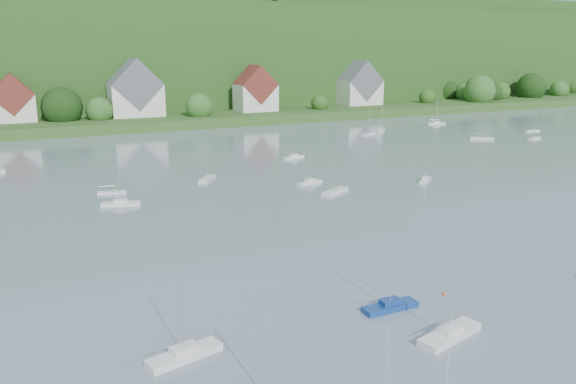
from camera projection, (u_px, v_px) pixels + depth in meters
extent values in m
cube|color=#315620|center=(115.00, 118.00, 186.37)|extent=(600.00, 60.00, 3.00)
cube|color=#154315|center=(83.00, 58.00, 247.15)|extent=(620.00, 160.00, 40.00)
cube|color=#154315|center=(106.00, 39.00, 245.10)|extent=(240.00, 130.00, 60.00)
cube|color=#154315|center=(404.00, 53.00, 297.39)|extent=(200.00, 110.00, 48.00)
sphere|color=#214A16|center=(573.00, 86.00, 275.35)|extent=(10.24, 10.24, 10.24)
sphere|color=#2F5D22|center=(480.00, 91.00, 228.01)|extent=(12.88, 12.88, 12.88)
sphere|color=black|center=(446.00, 90.00, 242.72)|extent=(10.46, 10.46, 10.46)
sphere|color=#214A16|center=(427.00, 97.00, 222.77)|extent=(6.45, 6.45, 6.45)
sphere|color=black|center=(474.00, 90.00, 244.66)|extent=(10.68, 10.68, 10.68)
sphere|color=black|center=(531.00, 88.00, 248.92)|extent=(12.85, 12.85, 12.85)
sphere|color=#2F5D22|center=(99.00, 111.00, 168.41)|extent=(8.19, 8.19, 8.19)
sphere|color=#2F5D22|center=(484.00, 90.00, 242.33)|extent=(10.50, 10.50, 10.50)
sphere|color=black|center=(492.00, 93.00, 236.73)|extent=(8.05, 8.05, 8.05)
sphere|color=#2F5D22|center=(254.00, 98.00, 198.09)|extent=(12.16, 12.16, 12.16)
sphere|color=#2F5D22|center=(199.00, 107.00, 177.62)|extent=(8.73, 8.73, 8.73)
sphere|color=#214A16|center=(560.00, 90.00, 259.32)|extent=(7.74, 7.74, 7.74)
sphere|color=#214A16|center=(500.00, 92.00, 240.93)|extent=(8.84, 8.84, 8.84)
sphere|color=#214A16|center=(320.00, 103.00, 198.45)|extent=(6.24, 6.24, 6.24)
sphere|color=black|center=(352.00, 97.00, 218.68)|extent=(8.16, 8.16, 8.16)
sphere|color=#2F5D22|center=(464.00, 93.00, 240.32)|extent=(8.09, 8.09, 8.09)
sphere|color=#2F5D22|center=(559.00, 90.00, 258.25)|extent=(8.14, 8.14, 8.14)
sphere|color=black|center=(62.00, 107.00, 165.93)|extent=(11.92, 11.92, 11.92)
sphere|color=#2F5D22|center=(428.00, 4.00, 301.06)|extent=(9.52, 9.52, 9.52)
sphere|color=#2F5D22|center=(504.00, 7.00, 325.77)|extent=(9.12, 9.12, 9.12)
sphere|color=black|center=(408.00, 4.00, 302.65)|extent=(7.47, 7.47, 7.47)
sphere|color=black|center=(430.00, 17.00, 319.27)|extent=(8.43, 8.43, 8.43)
sphere|color=black|center=(453.00, 13.00, 292.80)|extent=(13.54, 13.54, 13.54)
sphere|color=black|center=(341.00, 9.00, 272.42)|extent=(15.08, 15.08, 15.08)
sphere|color=#2F5D22|center=(307.00, 10.00, 281.66)|extent=(15.99, 15.99, 15.99)
sphere|color=black|center=(69.00, 3.00, 237.57)|extent=(15.72, 15.72, 15.72)
sphere|color=#2F5D22|center=(435.00, 19.00, 357.74)|extent=(14.17, 14.17, 14.17)
sphere|color=#214A16|center=(107.00, 6.00, 240.27)|extent=(10.54, 10.54, 10.54)
sphere|color=black|center=(539.00, 14.00, 305.21)|extent=(14.14, 14.14, 14.14)
cube|color=silver|center=(13.00, 108.00, 162.66)|extent=(12.00, 9.00, 8.00)
cube|color=maroon|center=(12.00, 94.00, 161.68)|extent=(12.00, 9.36, 12.00)
cube|color=silver|center=(136.00, 100.00, 176.45)|extent=(16.00, 11.00, 10.00)
cube|color=#5C5D64|center=(135.00, 84.00, 175.23)|extent=(16.00, 11.44, 16.00)
cube|color=silver|center=(255.00, 98.00, 191.87)|extent=(13.00, 10.00, 9.00)
cube|color=maroon|center=(255.00, 84.00, 190.77)|extent=(13.00, 10.40, 13.00)
cube|color=silver|center=(360.00, 93.00, 214.52)|extent=(15.00, 10.00, 9.00)
cube|color=#5C5D64|center=(360.00, 81.00, 213.42)|extent=(15.00, 10.40, 15.00)
cylinder|color=silver|center=(275.00, 354.00, 36.09)|extent=(0.10, 0.10, 7.29)
cube|color=navy|center=(390.00, 307.00, 51.59)|extent=(5.44, 1.56, 0.54)
cube|color=navy|center=(390.00, 302.00, 51.46)|extent=(1.91, 1.08, 0.50)
cylinder|color=silver|center=(392.00, 270.00, 50.69)|extent=(0.10, 0.10, 6.78)
cylinder|color=silver|center=(383.00, 297.00, 50.96)|extent=(2.99, 0.10, 0.08)
cube|color=silver|center=(450.00, 335.00, 46.43)|extent=(6.75, 3.35, 0.65)
cube|color=silver|center=(450.00, 328.00, 46.29)|extent=(2.52, 1.79, 0.50)
cylinder|color=silver|center=(454.00, 286.00, 45.35)|extent=(0.10, 0.10, 8.12)
cylinder|color=silver|center=(444.00, 325.00, 45.52)|extent=(3.49, 0.95, 0.08)
cube|color=silver|center=(185.00, 355.00, 43.34)|extent=(6.20, 2.98, 0.60)
cube|color=silver|center=(184.00, 349.00, 43.21)|extent=(2.30, 1.61, 0.50)
cylinder|color=silver|center=(182.00, 307.00, 42.35)|extent=(0.10, 0.10, 7.48)
cylinder|color=silver|center=(173.00, 345.00, 42.50)|extent=(3.22, 0.82, 0.08)
sphere|color=#F75616|center=(444.00, 295.00, 54.73)|extent=(0.38, 0.38, 0.38)
cube|color=silver|center=(436.00, 123.00, 181.03)|extent=(5.90, 3.57, 0.57)
cube|color=silver|center=(437.00, 122.00, 180.90)|extent=(2.27, 1.77, 0.50)
cylinder|color=silver|center=(437.00, 112.00, 180.08)|extent=(0.10, 0.10, 7.14)
cylinder|color=silver|center=(434.00, 120.00, 180.67)|extent=(2.95, 1.22, 0.08)
cube|color=silver|center=(335.00, 191.00, 93.73)|extent=(6.05, 4.13, 0.59)
cylinder|color=silver|center=(335.00, 168.00, 92.75)|extent=(0.10, 0.10, 7.42)
cylinder|color=silver|center=(332.00, 185.00, 92.75)|extent=(2.96, 1.52, 0.08)
cube|color=silver|center=(532.00, 131.00, 164.91)|extent=(4.89, 1.95, 0.48)
cylinder|color=silver|center=(533.00, 120.00, 164.12)|extent=(0.10, 0.10, 5.95)
cylinder|color=silver|center=(531.00, 127.00, 164.41)|extent=(2.60, 0.43, 0.08)
cube|color=silver|center=(381.00, 130.00, 166.21)|extent=(5.32, 5.76, 0.61)
cylinder|color=silver|center=(382.00, 116.00, 165.19)|extent=(0.10, 0.10, 7.67)
cylinder|color=silver|center=(381.00, 126.00, 165.05)|extent=(2.27, 2.60, 0.08)
cube|color=silver|center=(425.00, 180.00, 101.99)|extent=(4.45, 4.00, 0.47)
cube|color=silver|center=(425.00, 178.00, 101.87)|extent=(1.85, 1.75, 0.50)
cylinder|color=silver|center=(426.00, 163.00, 101.21)|extent=(0.10, 0.10, 5.86)
cylinder|color=silver|center=(425.00, 175.00, 101.09)|extent=(2.04, 1.71, 0.08)
cube|color=silver|center=(112.00, 193.00, 93.26)|extent=(4.80, 2.11, 0.46)
cylinder|color=silver|center=(110.00, 174.00, 92.49)|extent=(0.10, 0.10, 5.81)
cylinder|color=silver|center=(107.00, 186.00, 92.80)|extent=(2.53, 0.54, 0.08)
cube|color=silver|center=(207.00, 179.00, 102.94)|extent=(4.59, 5.41, 0.56)
cylinder|color=silver|center=(206.00, 159.00, 102.02)|extent=(0.10, 0.10, 6.98)
cylinder|color=silver|center=(205.00, 174.00, 101.86)|extent=(1.90, 2.51, 0.08)
cube|color=silver|center=(310.00, 183.00, 99.95)|extent=(5.32, 2.85, 0.51)
cube|color=silver|center=(310.00, 180.00, 99.83)|extent=(2.01, 1.48, 0.50)
cylinder|color=silver|center=(310.00, 164.00, 99.11)|extent=(0.10, 0.10, 6.41)
cylinder|color=silver|center=(307.00, 177.00, 99.16)|extent=(2.72, 0.89, 0.08)
cube|color=silver|center=(121.00, 204.00, 86.05)|extent=(6.08, 3.34, 0.59)
cube|color=silver|center=(121.00, 201.00, 85.91)|extent=(2.30, 1.71, 0.50)
cylinder|color=silver|center=(119.00, 179.00, 85.08)|extent=(0.10, 0.10, 7.32)
cylinder|color=silver|center=(114.00, 197.00, 85.63)|extent=(3.09, 1.05, 0.08)
cube|color=silver|center=(369.00, 134.00, 157.90)|extent=(5.80, 4.01, 0.57)
cylinder|color=silver|center=(369.00, 121.00, 156.96)|extent=(0.10, 0.10, 7.12)
cylinder|color=silver|center=(367.00, 130.00, 156.95)|extent=(2.83, 1.49, 0.08)
cube|color=silver|center=(482.00, 138.00, 150.23)|extent=(5.75, 5.08, 0.60)
cylinder|color=silver|center=(483.00, 123.00, 149.23)|extent=(0.10, 0.10, 7.52)
cylinder|color=silver|center=(479.00, 134.00, 150.12)|extent=(2.63, 2.13, 0.08)
cube|color=silver|center=(293.00, 157.00, 123.83)|extent=(5.38, 2.72, 0.52)
cube|color=silver|center=(293.00, 155.00, 123.70)|extent=(2.01, 1.44, 0.50)
cylinder|color=silver|center=(293.00, 142.00, 122.97)|extent=(0.10, 0.10, 6.48)
cylinder|color=silver|center=(291.00, 153.00, 123.05)|extent=(2.78, 0.80, 0.08)
cube|color=silver|center=(534.00, 138.00, 150.67)|extent=(5.19, 2.74, 0.50)
cylinder|color=silver|center=(536.00, 126.00, 149.84)|extent=(0.10, 0.10, 6.25)
cylinder|color=silver|center=(533.00, 134.00, 149.90)|extent=(2.66, 0.84, 0.08)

